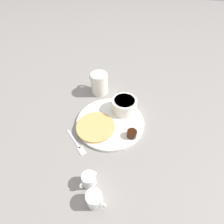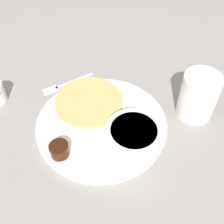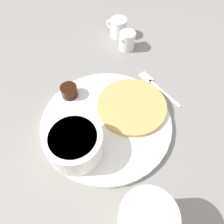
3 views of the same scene
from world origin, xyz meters
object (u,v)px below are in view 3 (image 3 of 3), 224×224
at_px(plate, 106,122).
at_px(creamer_pitcher_near, 127,40).
at_px(bowl, 74,143).
at_px(creamer_pitcher_far, 118,28).
at_px(coffee_mug, 146,224).
at_px(fork, 155,85).

relative_size(plate, creamer_pitcher_near, 5.14).
xyz_separation_m(bowl, creamer_pitcher_far, (0.03, 0.38, -0.02)).
distance_m(plate, bowl, 0.09).
distance_m(coffee_mug, fork, 0.32).
height_order(plate, coffee_mug, coffee_mug).
bearing_deg(coffee_mug, creamer_pitcher_near, 100.08).
distance_m(bowl, fork, 0.25).
distance_m(bowl, coffee_mug, 0.18).
bearing_deg(plate, creamer_pitcher_near, 86.84).
distance_m(plate, creamer_pitcher_far, 0.31).
distance_m(bowl, creamer_pitcher_near, 0.33).
relative_size(bowl, creamer_pitcher_far, 1.59).
bearing_deg(bowl, fork, 54.81).
bearing_deg(creamer_pitcher_far, creamer_pitcher_near, -57.77).
bearing_deg(creamer_pitcher_far, bowl, -94.07).
relative_size(creamer_pitcher_far, fork, 0.63).
bearing_deg(creamer_pitcher_near, bowl, -100.12).
height_order(bowl, coffee_mug, coffee_mug).
bearing_deg(creamer_pitcher_far, coffee_mug, -77.37).
bearing_deg(creamer_pitcher_near, fork, -56.53).
relative_size(bowl, coffee_mug, 1.03).
bearing_deg(plate, coffee_mug, -63.82).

